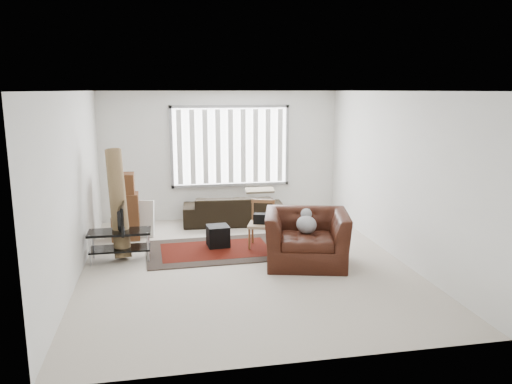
# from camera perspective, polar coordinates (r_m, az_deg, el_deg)

# --- Properties ---
(room) EXTENTS (6.00, 6.02, 2.71)m
(room) POSITION_cam_1_polar(r_m,az_deg,el_deg) (8.12, -1.72, 4.82)
(room) COLOR beige
(room) RESTS_ON ground
(persian_rug) EXTENTS (2.37, 1.62, 0.02)m
(persian_rug) POSITION_cam_1_polar(r_m,az_deg,el_deg) (8.67, -4.64, -6.63)
(persian_rug) COLOR black
(persian_rug) RESTS_ON ground
(tv_stand) EXTENTS (0.99, 0.44, 0.49)m
(tv_stand) POSITION_cam_1_polar(r_m,az_deg,el_deg) (8.36, -15.30, -5.21)
(tv_stand) COLOR black
(tv_stand) RESTS_ON ground
(tv) EXTENTS (0.10, 0.80, 0.46)m
(tv) POSITION_cam_1_polar(r_m,az_deg,el_deg) (8.27, -15.44, -2.78)
(tv) COLOR black
(tv) RESTS_ON tv_stand
(subwoofer) EXTENTS (0.40, 0.40, 0.37)m
(subwoofer) POSITION_cam_1_polar(r_m,az_deg,el_deg) (8.80, -4.37, -5.03)
(subwoofer) COLOR black
(subwoofer) RESTS_ON persian_rug
(moving_boxes) EXTENTS (0.50, 0.47, 1.23)m
(moving_boxes) POSITION_cam_1_polar(r_m,az_deg,el_deg) (9.48, -14.73, -1.88)
(moving_boxes) COLOR brown
(moving_boxes) RESTS_ON ground
(white_flatpack) EXTENTS (0.57, 0.30, 0.69)m
(white_flatpack) POSITION_cam_1_polar(r_m,az_deg,el_deg) (9.63, -13.15, -2.97)
(white_flatpack) COLOR silver
(white_flatpack) RESTS_ON ground
(rolled_rug) EXTENTS (0.44, 0.86, 1.79)m
(rolled_rug) POSITION_cam_1_polar(r_m,az_deg,el_deg) (8.49, -15.48, -1.24)
(rolled_rug) COLOR brown
(rolled_rug) RESTS_ON ground
(sofa) EXTENTS (2.09, 1.02, 0.78)m
(sofa) POSITION_cam_1_polar(r_m,az_deg,el_deg) (10.27, -2.62, -1.51)
(sofa) COLOR black
(sofa) RESTS_ON ground
(side_chair) EXTENTS (0.56, 0.56, 0.82)m
(side_chair) POSITION_cam_1_polar(r_m,az_deg,el_deg) (8.70, 0.66, -3.47)
(side_chair) COLOR tan
(side_chair) RESTS_ON ground
(armchair) EXTENTS (1.52, 1.40, 0.96)m
(armchair) POSITION_cam_1_polar(r_m,az_deg,el_deg) (7.94, 5.79, -4.81)
(armchair) COLOR black
(armchair) RESTS_ON ground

